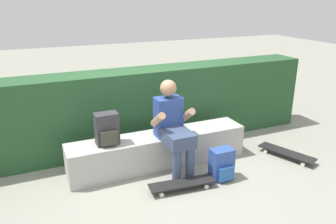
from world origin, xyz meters
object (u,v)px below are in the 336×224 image
(backpack_on_bench, at_px, (107,129))
(bench_main, at_px, (159,150))
(skateboard_near_person, at_px, (182,184))
(skateboard_beside_bench, at_px, (287,153))
(backpack_on_ground, at_px, (222,165))
(person_skater, at_px, (173,125))

(backpack_on_bench, bearing_deg, bench_main, 0.79)
(skateboard_near_person, distance_m, skateboard_beside_bench, 1.72)
(backpack_on_bench, distance_m, backpack_on_ground, 1.49)
(backpack_on_ground, bearing_deg, skateboard_near_person, -177.19)
(backpack_on_bench, bearing_deg, backpack_on_ground, -26.92)
(person_skater, bearing_deg, backpack_on_bench, 165.90)
(person_skater, height_order, skateboard_near_person, person_skater)
(backpack_on_ground, bearing_deg, skateboard_beside_bench, 5.74)
(skateboard_near_person, bearing_deg, backpack_on_bench, 136.49)
(person_skater, bearing_deg, skateboard_beside_bench, -11.41)
(bench_main, relative_size, backpack_on_bench, 6.05)
(bench_main, bearing_deg, backpack_on_ground, -48.36)
(bench_main, height_order, skateboard_beside_bench, bench_main)
(bench_main, distance_m, skateboard_beside_bench, 1.82)
(skateboard_near_person, bearing_deg, backpack_on_ground, 2.81)
(bench_main, height_order, person_skater, person_skater)
(person_skater, xyz_separation_m, backpack_on_bench, (-0.80, 0.20, -0.01))
(bench_main, distance_m, backpack_on_bench, 0.80)
(person_skater, distance_m, backpack_on_ground, 0.79)
(skateboard_beside_bench, bearing_deg, person_skater, 168.59)
(person_skater, bearing_deg, bench_main, 117.35)
(backpack_on_ground, bearing_deg, backpack_on_bench, 153.08)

